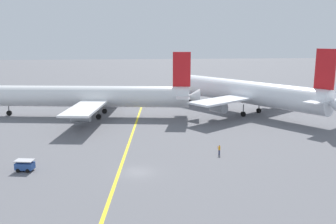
# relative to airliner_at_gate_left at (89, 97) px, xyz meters

# --- Properties ---
(ground_plane) EXTENTS (600.00, 600.00, 0.00)m
(ground_plane) POSITION_rel_airliner_at_gate_left_xyz_m (11.42, -40.19, -5.07)
(ground_plane) COLOR slate
(taxiway_stripe) EXTENTS (12.06, 119.49, 0.01)m
(taxiway_stripe) POSITION_rel_airliner_at_gate_left_xyz_m (9.56, -30.19, -5.07)
(taxiway_stripe) COLOR yellow
(taxiway_stripe) RESTS_ON ground
(airliner_at_gate_left) EXTENTS (57.01, 41.66, 16.35)m
(airliner_at_gate_left) POSITION_rel_airliner_at_gate_left_xyz_m (0.00, 0.00, 0.00)
(airliner_at_gate_left) COLOR white
(airliner_at_gate_left) RESTS_ON ground
(airliner_being_pushed) EXTENTS (36.44, 46.20, 17.41)m
(airliner_being_pushed) POSITION_rel_airliner_at_gate_left_xyz_m (40.08, -0.10, 0.62)
(airliner_being_pushed) COLOR white
(airliner_being_pushed) RESTS_ON ground
(pushback_tug) EXTENTS (6.79, 7.58, 2.83)m
(pushback_tug) POSITION_rel_airliner_at_gate_left_xyz_m (21.71, 25.16, -3.87)
(pushback_tug) COLOR #2D4C8C
(pushback_tug) RESTS_ON ground
(gse_baggage_cart_near_cluster) EXTENTS (2.98, 2.08, 1.71)m
(gse_baggage_cart_near_cluster) POSITION_rel_airliner_at_gate_left_xyz_m (-5.43, -37.95, -4.21)
(gse_baggage_cart_near_cluster) COLOR #2D5199
(gse_baggage_cart_near_cluster) RESTS_ON ground
(ground_crew_marshaller_foreground) EXTENTS (0.49, 0.36, 1.77)m
(ground_crew_marshaller_foreground) POSITION_rel_airliner_at_gate_left_xyz_m (25.44, -33.69, -4.14)
(ground_crew_marshaller_foreground) COLOR #2D3351
(ground_crew_marshaller_foreground) RESTS_ON ground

